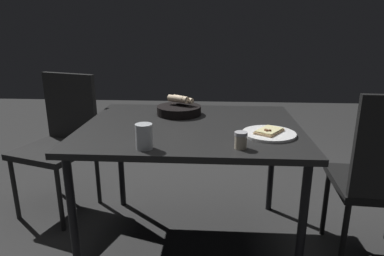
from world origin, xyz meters
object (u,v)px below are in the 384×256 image
bread_basket (179,109)px  pepper_shaker (241,141)px  dining_table (191,135)px  beer_glass (144,138)px  chair_near (62,134)px  pizza_plate (269,133)px

bread_basket → pepper_shaker: bearing=119.6°
bread_basket → pepper_shaker: size_ratio=3.53×
dining_table → pepper_shaker: (-0.24, 0.36, 0.09)m
beer_glass → chair_near: size_ratio=0.12×
pepper_shaker → chair_near: chair_near is taller
dining_table → bread_basket: (0.09, -0.22, 0.09)m
bread_basket → beer_glass: size_ratio=2.38×
dining_table → bread_basket: bearing=-68.2°
beer_glass → pizza_plate: bearing=-158.2°
dining_table → pizza_plate: 0.43m
pizza_plate → bread_basket: (0.48, -0.38, 0.02)m
beer_glass → pepper_shaker: 0.42m
pepper_shaker → pizza_plate: bearing=-127.6°
pepper_shaker → chair_near: (1.16, -0.75, -0.23)m
bread_basket → dining_table: bearing=111.8°
beer_glass → pepper_shaker: beer_glass is taller
dining_table → beer_glass: (0.18, 0.39, 0.11)m
bread_basket → chair_near: chair_near is taller
pizza_plate → pepper_shaker: bearing=52.4°
dining_table → chair_near: (0.92, -0.39, -0.14)m
bread_basket → chair_near: 0.88m
dining_table → bread_basket: 0.25m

